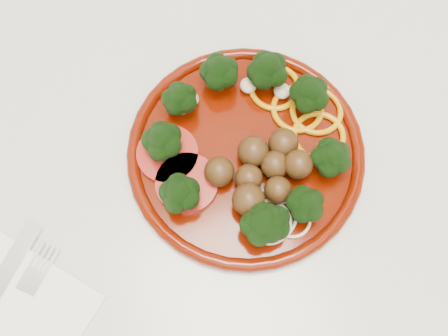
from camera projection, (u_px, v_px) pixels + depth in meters
name	position (u px, v px, depth m)	size (l,w,h in m)	color
counter	(117.00, 275.00, 0.95)	(2.40, 0.60, 0.90)	beige
plate	(248.00, 152.00, 0.53)	(0.26, 0.26, 0.06)	#490C01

